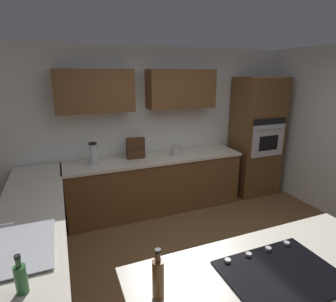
% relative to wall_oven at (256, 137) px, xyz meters
% --- Properties ---
extents(ground_plane, '(14.00, 14.00, 0.00)m').
position_rel_wall_oven_xyz_m(ground_plane, '(1.85, 1.72, -1.06)').
color(ground_plane, brown).
extents(wall_back, '(6.00, 0.44, 2.60)m').
position_rel_wall_oven_xyz_m(wall_back, '(1.91, -0.34, 0.38)').
color(wall_back, silver).
rests_on(wall_back, ground).
extents(lower_cabinets_back, '(2.80, 0.60, 0.86)m').
position_rel_wall_oven_xyz_m(lower_cabinets_back, '(1.95, -0.00, -0.63)').
color(lower_cabinets_back, brown).
rests_on(lower_cabinets_back, ground).
extents(countertop_back, '(2.84, 0.64, 0.04)m').
position_rel_wall_oven_xyz_m(countertop_back, '(1.95, -0.00, -0.18)').
color(countertop_back, silver).
rests_on(countertop_back, lower_cabinets_back).
extents(lower_cabinets_side, '(0.60, 2.90, 0.86)m').
position_rel_wall_oven_xyz_m(lower_cabinets_side, '(3.67, 1.17, -0.63)').
color(lower_cabinets_side, brown).
rests_on(lower_cabinets_side, ground).
extents(countertop_side, '(0.64, 2.94, 0.04)m').
position_rel_wall_oven_xyz_m(countertop_side, '(3.67, 1.17, -0.18)').
color(countertop_side, silver).
rests_on(countertop_side, lower_cabinets_side).
extents(island_top, '(2.03, 0.96, 0.04)m').
position_rel_wall_oven_xyz_m(island_top, '(2.04, 2.77, -0.18)').
color(island_top, silver).
rests_on(island_top, island_base).
extents(wall_oven, '(0.80, 0.66, 2.12)m').
position_rel_wall_oven_xyz_m(wall_oven, '(0.00, 0.00, 0.00)').
color(wall_oven, brown).
rests_on(wall_oven, ground).
extents(sink_unit, '(0.46, 0.70, 0.23)m').
position_rel_wall_oven_xyz_m(sink_unit, '(3.68, 1.81, -0.14)').
color(sink_unit, '#515456').
rests_on(sink_unit, countertop_side).
extents(cooktop, '(0.76, 0.56, 0.03)m').
position_rel_wall_oven_xyz_m(cooktop, '(2.04, 2.76, -0.16)').
color(cooktop, black).
rests_on(cooktop, island_top).
extents(blender, '(0.15, 0.15, 0.33)m').
position_rel_wall_oven_xyz_m(blender, '(2.90, -0.01, -0.02)').
color(blender, silver).
rests_on(blender, countertop_back).
extents(spice_rack, '(0.28, 0.11, 0.33)m').
position_rel_wall_oven_xyz_m(spice_rack, '(2.25, -0.08, 0.00)').
color(spice_rack, '#472B19').
rests_on(spice_rack, countertop_back).
extents(kettle, '(0.14, 0.14, 0.16)m').
position_rel_wall_oven_xyz_m(kettle, '(1.60, -0.01, -0.08)').
color(kettle, '#B7BABF').
rests_on(kettle, countertop_back).
extents(dish_soap_bottle, '(0.07, 0.07, 0.26)m').
position_rel_wall_oven_xyz_m(dish_soap_bottle, '(3.62, 2.29, -0.06)').
color(dish_soap_bottle, '#336B38').
rests_on(dish_soap_bottle, countertop_side).
extents(oil_bottle, '(0.07, 0.07, 0.33)m').
position_rel_wall_oven_xyz_m(oil_bottle, '(2.86, 2.64, -0.02)').
color(oil_bottle, brown).
rests_on(oil_bottle, island_top).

